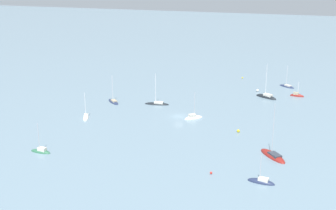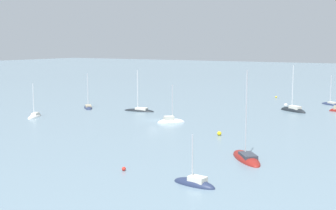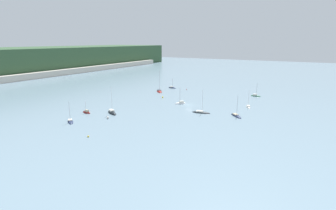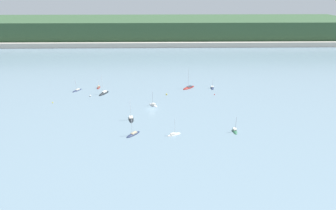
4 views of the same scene
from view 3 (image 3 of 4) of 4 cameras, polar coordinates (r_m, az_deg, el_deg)
ground_plane at (r=119.19m, az=4.54°, el=-0.03°), size 600.00×600.00×0.00m
shore_town_strip at (r=217.59m, az=-30.68°, el=5.02°), size 353.43×6.00×4.73m
sailboat_0 at (r=100.76m, az=-20.47°, el=-3.43°), size 5.20×6.30×8.12m
sailboat_1 at (r=104.81m, az=14.60°, el=-2.34°), size 6.23×6.32×9.07m
sailboat_2 at (r=120.37m, az=17.04°, el=-0.42°), size 6.11×3.85×8.06m
sailboat_3 at (r=150.47m, az=-1.90°, el=2.96°), size 8.51×7.75×13.06m
sailboat_4 at (r=106.99m, az=7.20°, el=-1.65°), size 3.35×7.87×10.16m
sailboat_5 at (r=108.01m, az=-12.08°, el=-1.70°), size 5.66×7.81×11.69m
sailboat_6 at (r=161.99m, az=0.90°, el=3.75°), size 2.49×5.68×6.46m
sailboat_7 at (r=111.03m, az=-17.32°, el=-1.59°), size 1.69×4.63×5.72m
sailboat_8 at (r=121.38m, az=2.75°, el=0.32°), size 5.07×5.25×8.39m
sailboat_9 at (r=145.35m, az=18.53°, el=1.88°), size 1.97×5.26×7.60m
mooring_buoy_0 at (r=83.51m, az=-16.98°, el=-6.54°), size 0.52×0.52×0.52m
mooring_buoy_1 at (r=156.73m, az=4.09°, el=3.43°), size 0.52×0.52×0.52m
mooring_buoy_2 at (r=100.74m, az=-12.98°, el=-2.68°), size 0.89×0.89×0.89m
mooring_buoy_3 at (r=134.04m, az=-1.18°, el=1.73°), size 0.74×0.74×0.74m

